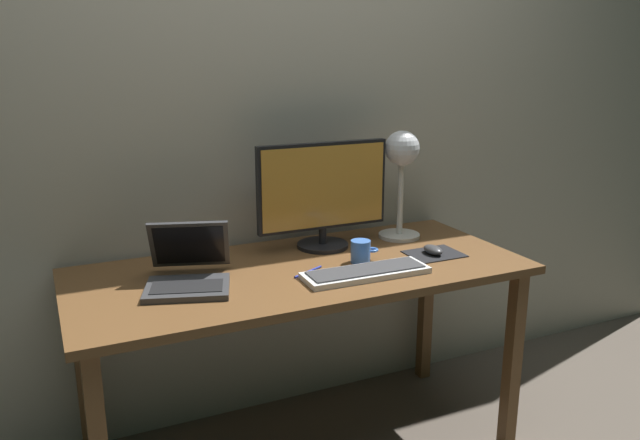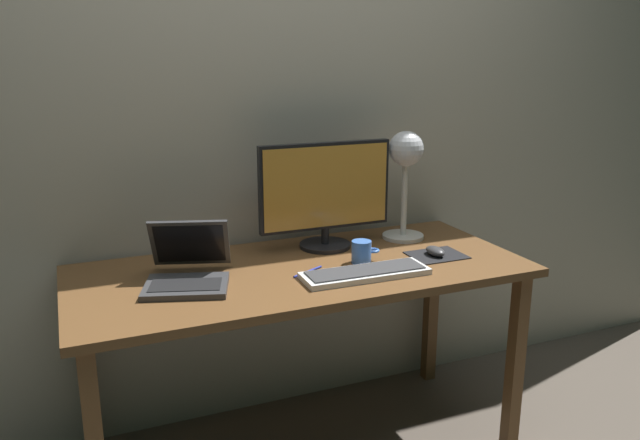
# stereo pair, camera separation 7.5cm
# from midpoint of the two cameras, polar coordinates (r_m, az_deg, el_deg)

# --- Properties ---
(back_wall) EXTENTS (4.80, 0.06, 2.60)m
(back_wall) POSITION_cam_midpoint_polar(r_m,az_deg,el_deg) (2.49, -6.40, 10.84)
(back_wall) COLOR #B2A893
(back_wall) RESTS_ON ground
(desk) EXTENTS (1.60, 0.70, 0.74)m
(desk) POSITION_cam_midpoint_polar(r_m,az_deg,el_deg) (2.26, -2.68, -6.22)
(desk) COLOR brown
(desk) RESTS_ON ground
(monitor) EXTENTS (0.53, 0.20, 0.41)m
(monitor) POSITION_cam_midpoint_polar(r_m,az_deg,el_deg) (2.40, -0.64, 2.55)
(monitor) COLOR black
(monitor) RESTS_ON desk
(keyboard_main) EXTENTS (0.44, 0.15, 0.03)m
(keyboard_main) POSITION_cam_midpoint_polar(r_m,az_deg,el_deg) (2.15, 3.17, -4.76)
(keyboard_main) COLOR silver
(keyboard_main) RESTS_ON desk
(laptop) EXTENTS (0.34, 0.37, 0.20)m
(laptop) POSITION_cam_midpoint_polar(r_m,az_deg,el_deg) (2.11, -12.83, -4.16)
(laptop) COLOR #38383A
(laptop) RESTS_ON desk
(desk_lamp) EXTENTS (0.17, 0.17, 0.44)m
(desk_lamp) POSITION_cam_midpoint_polar(r_m,az_deg,el_deg) (2.53, 6.57, 5.22)
(desk_lamp) COLOR beige
(desk_lamp) RESTS_ON desk
(mousepad) EXTENTS (0.20, 0.16, 0.00)m
(mousepad) POSITION_cam_midpoint_polar(r_m,az_deg,el_deg) (2.40, 9.44, -3.05)
(mousepad) COLOR black
(mousepad) RESTS_ON desk
(mouse) EXTENTS (0.06, 0.10, 0.03)m
(mouse) POSITION_cam_midpoint_polar(r_m,az_deg,el_deg) (2.39, 9.32, -2.68)
(mouse) COLOR #38383A
(mouse) RESTS_ON mousepad
(coffee_mug) EXTENTS (0.11, 0.07, 0.08)m
(coffee_mug) POSITION_cam_midpoint_polar(r_m,az_deg,el_deg) (2.27, 2.80, -2.87)
(coffee_mug) COLOR #3F72CC
(coffee_mug) RESTS_ON desk
(pen) EXTENTS (0.13, 0.07, 0.01)m
(pen) POSITION_cam_midpoint_polar(r_m,az_deg,el_deg) (2.17, -2.10, -4.72)
(pen) COLOR #2633A5
(pen) RESTS_ON desk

